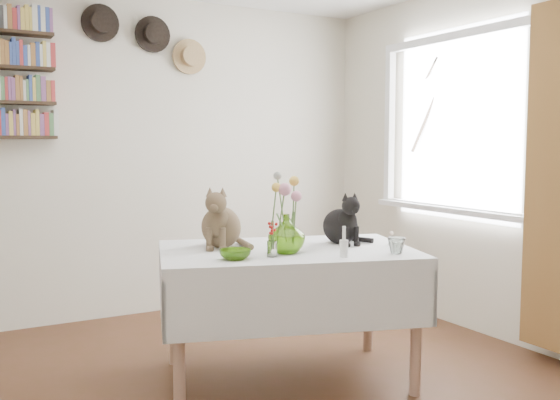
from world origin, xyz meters
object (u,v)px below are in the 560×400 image
black_cat (340,217)px  flower_vase (286,234)px  dining_table (287,281)px  tabby_cat (221,216)px

black_cat → flower_vase: bearing=-160.3°
dining_table → tabby_cat: (-0.30, 0.24, 0.37)m
tabby_cat → flower_vase: tabby_cat is taller
tabby_cat → black_cat: bearing=17.0°
black_cat → flower_vase: (-0.45, -0.13, -0.05)m
dining_table → tabby_cat: bearing=141.9°
flower_vase → tabby_cat: bearing=122.7°
tabby_cat → black_cat: (0.67, -0.23, -0.02)m
black_cat → flower_vase: black_cat is taller
dining_table → tabby_cat: tabby_cat is taller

